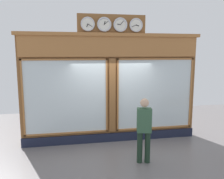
% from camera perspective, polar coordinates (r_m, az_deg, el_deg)
% --- Properties ---
extents(shop_facade, '(5.65, 0.42, 3.95)m').
position_cam_1_polar(shop_facade, '(7.35, -0.18, 0.54)').
color(shop_facade, brown).
rests_on(shop_facade, ground_plane).
extents(pedestrian, '(0.40, 0.29, 1.69)m').
position_cam_1_polar(pedestrian, '(6.05, 7.85, -9.27)').
color(pedestrian, '#1C2F21').
rests_on(pedestrian, ground_plane).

